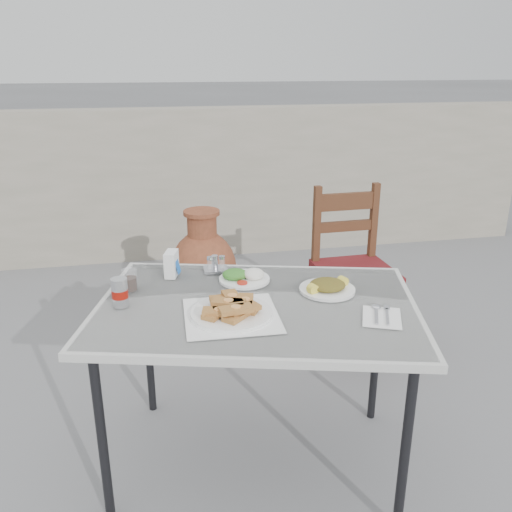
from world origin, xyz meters
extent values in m
plane|color=slate|center=(0.00, 0.00, 0.00)|extent=(80.00, 80.00, 0.00)
cylinder|color=black|center=(-0.47, -0.29, 0.34)|extent=(0.03, 0.03, 0.67)
cylinder|color=black|center=(0.51, -0.55, 0.34)|extent=(0.03, 0.03, 0.67)
cylinder|color=black|center=(-0.30, 0.33, 0.34)|extent=(0.03, 0.03, 0.67)
cylinder|color=black|center=(0.68, 0.07, 0.34)|extent=(0.03, 0.03, 0.67)
cube|color=white|center=(0.11, -0.11, 0.69)|extent=(1.34, 1.07, 0.03)
cube|color=white|center=(0.11, -0.11, 0.71)|extent=(1.29, 1.02, 0.00)
cube|color=white|center=(0.00, -0.20, 0.71)|extent=(0.34, 0.34, 0.00)
cylinder|color=white|center=(0.00, -0.20, 0.72)|extent=(0.29, 0.29, 0.01)
cylinder|color=white|center=(0.00, -0.20, 0.72)|extent=(0.30, 0.30, 0.01)
cylinder|color=white|center=(0.10, 0.11, 0.72)|extent=(0.21, 0.21, 0.01)
ellipsoid|color=white|center=(0.14, 0.10, 0.74)|extent=(0.08, 0.08, 0.05)
ellipsoid|color=#246D1F|center=(0.06, 0.12, 0.74)|extent=(0.10, 0.09, 0.04)
cylinder|color=red|center=(0.08, 0.05, 0.73)|extent=(0.04, 0.04, 0.01)
cylinder|color=white|center=(0.39, -0.06, 0.72)|extent=(0.22, 0.22, 0.01)
ellipsoid|color=#1D6B1A|center=(0.39, -0.06, 0.74)|extent=(0.14, 0.13, 0.04)
cylinder|color=yellow|center=(0.33, -0.09, 0.74)|extent=(0.05, 0.04, 0.04)
cylinder|color=yellow|center=(0.46, -0.04, 0.74)|extent=(0.05, 0.04, 0.04)
cylinder|color=silver|center=(-0.38, -0.04, 0.77)|extent=(0.06, 0.06, 0.11)
cylinder|color=#AF170C|center=(-0.38, -0.04, 0.76)|extent=(0.06, 0.06, 0.03)
cylinder|color=silver|center=(-0.38, -0.04, 0.82)|extent=(0.05, 0.05, 0.00)
cylinder|color=white|center=(-0.35, 0.11, 0.76)|extent=(0.06, 0.06, 0.08)
cylinder|color=black|center=(-0.35, 0.11, 0.74)|extent=(0.05, 0.05, 0.05)
cube|color=white|center=(-0.18, 0.22, 0.77)|extent=(0.07, 0.10, 0.11)
cube|color=blue|center=(-0.16, 0.21, 0.76)|extent=(0.03, 0.05, 0.06)
cube|color=silver|center=(0.00, 0.24, 0.72)|extent=(0.10, 0.08, 0.01)
cylinder|color=white|center=(-0.03, 0.22, 0.76)|extent=(0.02, 0.02, 0.06)
cylinder|color=white|center=(0.02, 0.22, 0.76)|extent=(0.02, 0.02, 0.06)
cylinder|color=silver|center=(0.00, 0.26, 0.75)|extent=(0.03, 0.03, 0.05)
cube|color=white|center=(0.50, -0.32, 0.71)|extent=(0.18, 0.20, 0.00)
cube|color=silver|center=(0.49, -0.31, 0.72)|extent=(0.06, 0.12, 0.00)
ellipsoid|color=silver|center=(0.52, -0.24, 0.72)|extent=(0.03, 0.04, 0.01)
cube|color=silver|center=(0.52, -0.33, 0.72)|extent=(0.06, 0.12, 0.00)
cube|color=silver|center=(0.55, -0.26, 0.72)|extent=(0.03, 0.04, 0.00)
cube|color=#3E1D10|center=(0.66, 0.54, 0.21)|extent=(0.04, 0.04, 0.43)
cube|color=#3E1D10|center=(1.01, 0.55, 0.21)|extent=(0.04, 0.04, 0.43)
cube|color=#3E1D10|center=(0.65, 0.88, 0.21)|extent=(0.04, 0.04, 0.43)
cube|color=#3E1D10|center=(1.00, 0.89, 0.21)|extent=(0.04, 0.04, 0.43)
cube|color=maroon|center=(0.83, 0.71, 0.45)|extent=(0.41, 0.41, 0.05)
cube|color=#3E1D10|center=(0.65, 0.88, 0.67)|extent=(0.04, 0.04, 0.48)
cube|color=#3E1D10|center=(1.00, 0.89, 0.67)|extent=(0.04, 0.04, 0.48)
cube|color=#3E1D10|center=(0.82, 0.89, 0.81)|extent=(0.38, 0.04, 0.10)
cube|color=#3E1D10|center=(0.82, 0.89, 0.67)|extent=(0.38, 0.04, 0.06)
cylinder|color=brown|center=(0.04, 1.18, 0.04)|extent=(0.31, 0.31, 0.08)
ellipsoid|color=brown|center=(0.04, 1.18, 0.34)|extent=(0.41, 0.41, 0.51)
cylinder|color=beige|center=(0.04, 1.18, 0.34)|extent=(0.41, 0.41, 0.06)
cylinder|color=brown|center=(0.04, 1.18, 0.62)|extent=(0.18, 0.18, 0.16)
cylinder|color=brown|center=(0.04, 1.18, 0.71)|extent=(0.21, 0.21, 0.02)
cube|color=gray|center=(0.00, 2.50, 0.60)|extent=(6.00, 0.25, 1.20)
camera|label=1|loc=(-0.26, -1.88, 1.55)|focal=38.00mm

